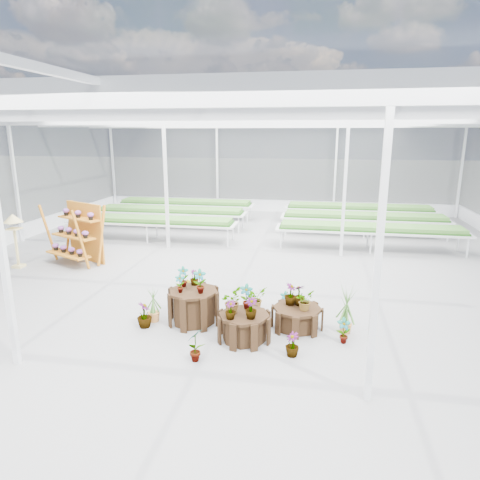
% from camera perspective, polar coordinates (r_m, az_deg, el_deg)
% --- Properties ---
extents(ground_plane, '(24.00, 24.00, 0.00)m').
position_cam_1_polar(ground_plane, '(11.00, -1.57, -7.12)').
color(ground_plane, gray).
rests_on(ground_plane, ground).
extents(greenhouse_shell, '(18.00, 24.00, 4.50)m').
position_cam_1_polar(greenhouse_shell, '(10.40, -1.65, 4.52)').
color(greenhouse_shell, white).
rests_on(greenhouse_shell, ground).
extents(steel_frame, '(18.00, 24.00, 4.50)m').
position_cam_1_polar(steel_frame, '(10.40, -1.65, 4.52)').
color(steel_frame, silver).
rests_on(steel_frame, ground).
extents(nursery_benches, '(16.00, 7.00, 0.84)m').
position_cam_1_polar(nursery_benches, '(17.73, 3.12, 2.48)').
color(nursery_benches, silver).
rests_on(nursery_benches, ground).
extents(plinth_tall, '(1.20, 1.20, 0.74)m').
position_cam_1_polar(plinth_tall, '(9.32, -6.19, -8.77)').
color(plinth_tall, black).
rests_on(plinth_tall, ground).
extents(plinth_mid, '(1.25, 1.25, 0.54)m').
position_cam_1_polar(plinth_mid, '(8.58, 0.57, -11.50)').
color(plinth_mid, black).
rests_on(plinth_mid, ground).
extents(plinth_low, '(1.04, 1.04, 0.47)m').
position_cam_1_polar(plinth_low, '(9.14, 7.61, -10.23)').
color(plinth_low, black).
rests_on(plinth_low, ground).
extents(shelf_rack, '(2.00, 1.59, 1.87)m').
position_cam_1_polar(shelf_rack, '(14.16, -21.20, 0.71)').
color(shelf_rack, '#BC6F1A').
rests_on(shelf_rack, ground).
extents(bird_table, '(0.49, 0.49, 1.66)m').
position_cam_1_polar(bird_table, '(14.50, -27.74, -0.11)').
color(bird_table, '#D7C377').
rests_on(bird_table, ground).
extents(nursery_plants, '(4.55, 3.01, 1.25)m').
position_cam_1_polar(nursery_plants, '(9.00, 0.60, -8.53)').
color(nursery_plants, '#447730').
rests_on(nursery_plants, ground).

